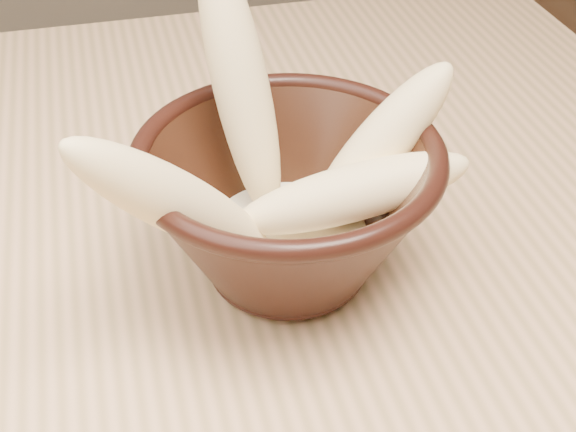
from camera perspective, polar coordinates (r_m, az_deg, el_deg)
The scene contains 6 objects.
bowl at distance 0.48m, azimuth -0.00°, elevation 0.81°, with size 0.18×0.18×0.10m.
milk_puddle at distance 0.50m, azimuth -0.00°, elevation -1.46°, with size 0.10×0.10×0.01m, color #F7EAC7.
banana_upright at distance 0.48m, azimuth -3.38°, elevation 9.30°, with size 0.03×0.03×0.17m, color #F9DA93.
banana_left at distance 0.43m, azimuth -8.01°, elevation 1.02°, with size 0.03×0.03×0.15m, color #F9DA93.
banana_right at distance 0.49m, azimuth 6.51°, elevation 4.93°, with size 0.03×0.03×0.13m, color #F9DA93.
banana_across at distance 0.47m, azimuth 4.48°, elevation 1.62°, with size 0.03×0.03×0.14m, color #F9DA93.
Camera 1 is at (0.14, -0.39, 1.10)m, focal length 50.00 mm.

